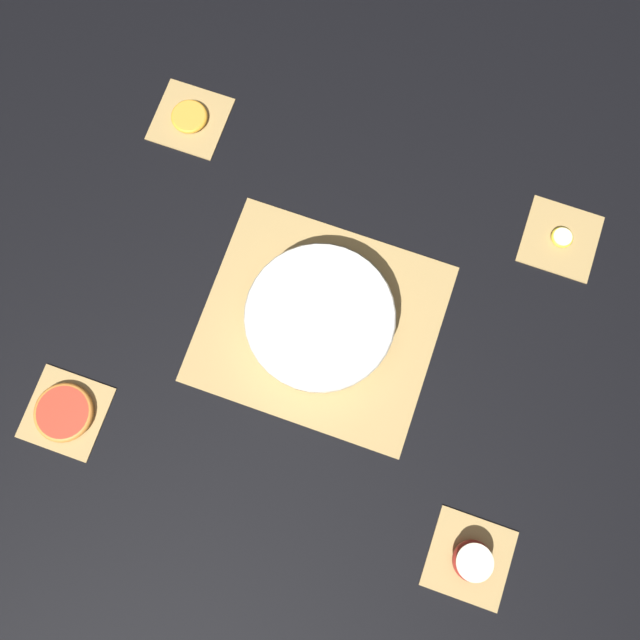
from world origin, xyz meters
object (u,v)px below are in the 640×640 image
(fruit_salad_bowl, at_px, (320,319))
(grapefruit_slice, at_px, (64,412))
(apple_half, at_px, (473,561))
(banana_coin_single, at_px, (562,237))
(orange_slice_whole, at_px, (189,117))

(fruit_salad_bowl, xyz_separation_m, grapefruit_slice, (0.36, 0.29, -0.03))
(apple_half, distance_m, banana_coin_single, 0.58)
(orange_slice_whole, bearing_deg, banana_coin_single, 180.00)
(fruit_salad_bowl, height_order, grapefruit_slice, fruit_salad_bowl)
(banana_coin_single, distance_m, grapefruit_slice, 0.92)
(fruit_salad_bowl, bearing_deg, apple_half, 141.17)
(apple_half, xyz_separation_m, banana_coin_single, (-0.00, -0.58, -0.01))
(fruit_salad_bowl, relative_size, banana_coin_single, 6.42)
(grapefruit_slice, bearing_deg, orange_slice_whole, -90.00)
(apple_half, xyz_separation_m, orange_slice_whole, (0.72, -0.58, -0.01))
(banana_coin_single, xyz_separation_m, grapefruit_slice, (0.72, 0.58, 0.00))
(apple_half, relative_size, banana_coin_single, 1.65)
(orange_slice_whole, distance_m, banana_coin_single, 0.72)
(fruit_salad_bowl, height_order, apple_half, fruit_salad_bowl)
(banana_coin_single, bearing_deg, apple_half, 90.00)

